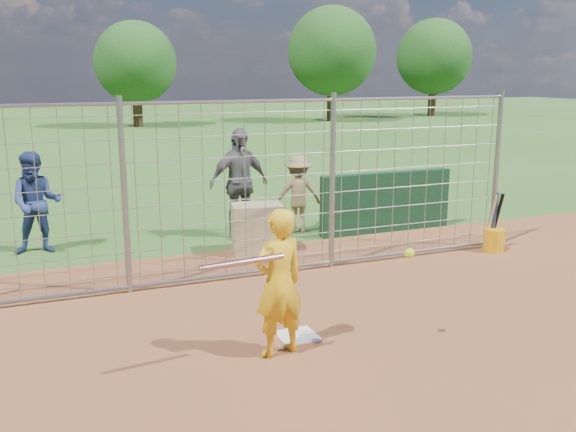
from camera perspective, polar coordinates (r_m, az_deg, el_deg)
name	(u,v)px	position (r m, az deg, el deg)	size (l,w,h in m)	color
ground	(290,330)	(7.46, 0.21, -10.12)	(100.00, 100.00, 0.00)	#2D591E
home_plate	(297,336)	(7.29, 0.83, -10.61)	(0.43, 0.43, 0.02)	silver
dugout_wall	(386,202)	(11.87, 8.72, 1.23)	(2.60, 0.20, 1.10)	#11381E
batter	(279,283)	(6.60, -0.82, -5.97)	(0.57, 0.37, 1.57)	yellow
bystander_a	(36,203)	(11.05, -21.46, 1.08)	(0.81, 0.63, 1.66)	navy
bystander_b	(239,183)	(11.32, -4.37, 2.94)	(1.14, 0.47, 1.94)	slate
bystander_c	(298,194)	(11.71, 0.89, 1.99)	(0.91, 0.53, 1.41)	olive
equipment_bin	(257,228)	(10.42, -2.74, -1.11)	(0.80, 0.55, 0.80)	tan
equipment_in_play	(286,260)	(6.19, -0.22, -3.92)	(2.25, 0.26, 0.16)	silver
bucket_with_bats	(494,237)	(11.03, 17.83, -1.78)	(0.34, 0.34, 0.98)	orange
backstop_fence	(235,192)	(8.91, -4.73, 2.11)	(9.08, 0.08, 2.60)	gray
tree_line	(137,54)	(34.96, -13.28, 13.83)	(44.66, 6.72, 6.48)	#3F2B19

